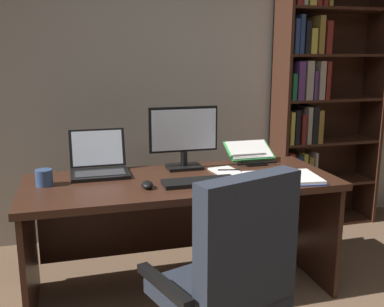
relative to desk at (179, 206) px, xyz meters
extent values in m
cube|color=#B2ADA3|center=(0.18, 0.98, 0.87)|extent=(5.02, 0.12, 2.81)
cube|color=#381E14|center=(0.00, -0.08, 0.17)|extent=(1.82, 0.72, 0.04)
cube|color=#381E14|center=(-0.88, -0.08, -0.19)|extent=(0.03, 0.66, 0.69)
cube|color=#381E14|center=(0.88, -0.08, -0.19)|extent=(0.03, 0.66, 0.69)
cube|color=#381E14|center=(0.00, 0.26, -0.16)|extent=(1.70, 0.03, 0.48)
cube|color=#381E14|center=(1.03, 0.74, 0.54)|extent=(0.02, 0.31, 2.16)
cube|color=#381E14|center=(1.90, 0.74, 0.54)|extent=(0.02, 0.31, 2.16)
cube|color=#381E14|center=(1.47, 0.89, 0.54)|extent=(0.90, 0.01, 2.16)
cube|color=#381E14|center=(1.47, 0.74, -0.53)|extent=(0.85, 0.29, 0.02)
cube|color=navy|center=(1.09, 0.71, -0.36)|extent=(0.06, 0.23, 0.30)
cube|color=gold|center=(1.17, 0.72, -0.40)|extent=(0.06, 0.25, 0.24)
cube|color=black|center=(1.22, 0.72, -0.36)|extent=(0.03, 0.24, 0.30)
cube|color=black|center=(1.25, 0.72, -0.37)|extent=(0.03, 0.25, 0.29)
cube|color=black|center=(1.31, 0.71, -0.40)|extent=(0.06, 0.22, 0.23)
cube|color=#195633|center=(1.37, 0.71, -0.39)|extent=(0.05, 0.22, 0.25)
cube|color=#381E14|center=(1.47, 0.74, -0.17)|extent=(0.85, 0.29, 0.02)
cube|color=maroon|center=(1.09, 0.72, -0.02)|extent=(0.06, 0.25, 0.28)
cube|color=navy|center=(1.16, 0.69, -0.03)|extent=(0.06, 0.20, 0.25)
cube|color=gold|center=(1.21, 0.68, -0.02)|extent=(0.03, 0.18, 0.27)
cube|color=olive|center=(1.27, 0.69, -0.04)|extent=(0.04, 0.18, 0.24)
cube|color=gray|center=(1.31, 0.69, -0.02)|extent=(0.03, 0.18, 0.28)
cube|color=#381E14|center=(1.47, 0.74, 0.19)|extent=(0.85, 0.29, 0.02)
cube|color=gold|center=(1.08, 0.69, 0.33)|extent=(0.03, 0.19, 0.26)
cube|color=black|center=(1.12, 0.69, 0.34)|extent=(0.04, 0.19, 0.28)
cube|color=maroon|center=(1.18, 0.71, 0.32)|extent=(0.03, 0.22, 0.24)
cube|color=gray|center=(1.23, 0.68, 0.35)|extent=(0.04, 0.17, 0.30)
cube|color=black|center=(1.28, 0.72, 0.35)|extent=(0.05, 0.25, 0.30)
cube|color=olive|center=(1.33, 0.69, 0.33)|extent=(0.04, 0.18, 0.27)
cube|color=#381E14|center=(1.47, 0.74, 0.54)|extent=(0.85, 0.29, 0.02)
cube|color=#195633|center=(1.08, 0.70, 0.66)|extent=(0.03, 0.21, 0.21)
cube|color=#512D66|center=(1.14, 0.70, 0.71)|extent=(0.05, 0.20, 0.30)
cube|color=gray|center=(1.21, 0.69, 0.71)|extent=(0.06, 0.19, 0.30)
cube|color=#512D66|center=(1.26, 0.71, 0.67)|extent=(0.03, 0.23, 0.22)
cube|color=gray|center=(1.32, 0.69, 0.71)|extent=(0.05, 0.19, 0.30)
cube|color=maroon|center=(1.37, 0.71, 0.70)|extent=(0.03, 0.23, 0.30)
cube|color=#381E14|center=(1.47, 0.74, 0.90)|extent=(0.85, 0.29, 0.02)
cube|color=navy|center=(1.08, 0.70, 1.04)|extent=(0.03, 0.22, 0.26)
cube|color=navy|center=(1.12, 0.72, 1.06)|extent=(0.04, 0.25, 0.29)
cube|color=black|center=(1.17, 0.71, 1.03)|extent=(0.04, 0.23, 0.25)
cube|color=gold|center=(1.22, 0.70, 1.01)|extent=(0.05, 0.21, 0.19)
cube|color=olive|center=(1.29, 0.72, 1.06)|extent=(0.05, 0.25, 0.29)
cube|color=maroon|center=(1.35, 0.71, 1.04)|extent=(0.05, 0.22, 0.25)
cube|color=#381E14|center=(1.47, 0.74, 1.26)|extent=(0.85, 0.29, 0.02)
cube|color=#232833|center=(-0.01, -0.77, -0.15)|extent=(0.63, 0.62, 0.07)
cube|color=#232833|center=(0.06, -0.96, 0.16)|extent=(0.48, 0.25, 0.56)
cube|color=black|center=(-0.27, -0.86, -0.03)|extent=(0.17, 0.38, 0.04)
cube|color=black|center=(0.26, -0.68, -0.03)|extent=(0.17, 0.38, 0.04)
cube|color=black|center=(0.07, 0.15, 0.20)|extent=(0.22, 0.16, 0.02)
cylinder|color=black|center=(0.07, 0.15, 0.26)|extent=(0.04, 0.04, 0.09)
cube|color=black|center=(0.07, 0.16, 0.45)|extent=(0.44, 0.02, 0.29)
cube|color=silver|center=(0.07, 0.14, 0.45)|extent=(0.41, 0.00, 0.26)
cube|color=black|center=(-0.46, 0.11, 0.20)|extent=(0.34, 0.25, 0.02)
cube|color=#2D2D30|center=(-0.46, 0.09, 0.22)|extent=(0.29, 0.14, 0.00)
cube|color=black|center=(-0.46, 0.27, 0.33)|extent=(0.34, 0.07, 0.23)
cube|color=silver|center=(-0.46, 0.27, 0.33)|extent=(0.31, 0.06, 0.21)
cube|color=black|center=(0.07, -0.21, 0.21)|extent=(0.42, 0.15, 0.02)
ellipsoid|color=black|center=(-0.23, -0.21, 0.21)|extent=(0.06, 0.10, 0.04)
cube|color=black|center=(0.55, 0.13, 0.20)|extent=(0.14, 0.12, 0.01)
cube|color=black|center=(0.55, 0.09, 0.21)|extent=(0.28, 0.01, 0.01)
cube|color=green|center=(0.55, 0.23, 0.27)|extent=(0.31, 0.19, 0.10)
cube|color=silver|center=(0.55, 0.22, 0.28)|extent=(0.29, 0.18, 0.09)
cube|color=navy|center=(0.46, -0.25, 0.20)|extent=(0.25, 0.32, 0.01)
cube|color=navy|center=(0.67, -0.27, 0.20)|extent=(0.25, 0.32, 0.01)
cube|color=silver|center=(0.46, -0.25, 0.21)|extent=(0.23, 0.31, 0.02)
cube|color=silver|center=(0.67, -0.27, 0.21)|extent=(0.23, 0.31, 0.02)
cylinder|color=#B7B7BC|center=(0.56, -0.26, 0.21)|extent=(0.05, 0.27, 0.02)
cube|color=silver|center=(0.30, -0.01, 0.20)|extent=(0.18, 0.23, 0.01)
cylinder|color=black|center=(0.32, -0.01, 0.21)|extent=(0.14, 0.04, 0.01)
cylinder|color=#334C7A|center=(-0.77, -0.01, 0.24)|extent=(0.10, 0.10, 0.09)
camera|label=1|loc=(-0.60, -2.51, 0.91)|focal=41.26mm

